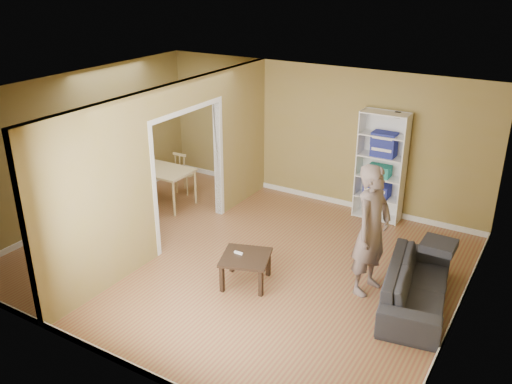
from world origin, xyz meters
TOP-DOWN VIEW (x-y plane):
  - room_shell at (0.00, 0.00)m, footprint 6.50×6.50m
  - partition at (-1.20, 0.00)m, footprint 0.22×5.50m
  - wall_speaker at (1.50, 2.69)m, footprint 0.10×0.10m
  - sofa at (2.70, 0.21)m, footprint 2.09×1.16m
  - person at (2.02, 0.21)m, footprint 0.89×0.76m
  - bookshelf at (1.34, 2.60)m, footprint 0.82×0.36m
  - paper_box_navy_a at (1.31, 2.56)m, footprint 0.45×0.29m
  - paper_box_teal at (1.32, 2.56)m, footprint 0.39×0.25m
  - paper_box_navy_b at (1.36, 2.56)m, footprint 0.41×0.27m
  - paper_box_navy_c at (1.35, 2.56)m, footprint 0.42×0.27m
  - coffee_table at (0.47, -0.54)m, footprint 0.66×0.66m
  - game_controller at (0.35, -0.53)m, footprint 0.13×0.04m
  - dining_table at (-2.36, 1.04)m, footprint 1.12×0.75m
  - chair_left at (-3.05, 1.07)m, footprint 0.55×0.55m
  - chair_near at (-2.28, 0.41)m, footprint 0.52×0.52m
  - chair_far at (-2.35, 1.71)m, footprint 0.40×0.40m

SIDE VIEW (x-z plane):
  - coffee_table at x=0.47m, z-range 0.15..0.59m
  - sofa at x=2.70m, z-range 0.00..0.75m
  - chair_far at x=-2.35m, z-range 0.00..0.87m
  - chair_near at x=-2.28m, z-range 0.00..0.89m
  - game_controller at x=0.35m, z-range 0.44..0.47m
  - chair_left at x=-3.05m, z-range 0.00..0.94m
  - paper_box_navy_a at x=1.31m, z-range 0.41..0.64m
  - dining_table at x=-2.36m, z-range 0.27..0.97m
  - paper_box_teal at x=1.32m, z-range 0.80..0.99m
  - bookshelf at x=1.34m, z-range 0.00..1.96m
  - person at x=2.02m, z-range 0.00..2.18m
  - paper_box_navy_b at x=1.36m, z-range 1.18..1.39m
  - room_shell at x=0.00m, z-range -1.95..4.55m
  - partition at x=-1.20m, z-range 0.00..2.60m
  - paper_box_navy_c at x=1.35m, z-range 1.39..1.60m
  - wall_speaker at x=1.50m, z-range 1.85..1.95m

